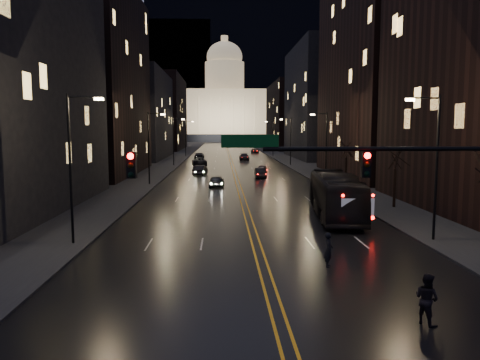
{
  "coord_description": "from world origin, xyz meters",
  "views": [
    {
      "loc": [
        -2.1,
        -17.83,
        6.98
      ],
      "look_at": [
        -0.83,
        13.67,
        3.51
      ],
      "focal_mm": 35.0,
      "sensor_mm": 36.0,
      "label": 1
    }
  ],
  "objects": [
    {
      "name": "oncoming_car_b",
      "position": [
        -5.28,
        52.18,
        0.75
      ],
      "size": [
        2.16,
        4.7,
        1.49
      ],
      "primitive_type": "imported",
      "rotation": [
        0.0,
        0.0,
        3.01
      ],
      "color": "black",
      "rests_on": "ground"
    },
    {
      "name": "oncoming_car_a",
      "position": [
        -2.67,
        37.6,
        0.72
      ],
      "size": [
        1.93,
        4.3,
        1.44
      ],
      "primitive_type": "imported",
      "rotation": [
        0.0,
        0.0,
        3.09
      ],
      "color": "black",
      "rests_on": "ground"
    },
    {
      "name": "road",
      "position": [
        0.0,
        130.0,
        0.01
      ],
      "size": [
        20.0,
        320.0,
        0.02
      ],
      "primitive_type": "cube",
      "color": "black",
      "rests_on": "ground"
    },
    {
      "name": "streetlamp_right_near",
      "position": [
        10.81,
        10.0,
        5.08
      ],
      "size": [
        2.13,
        0.25,
        9.0
      ],
      "color": "black",
      "rests_on": "ground"
    },
    {
      "name": "streetlamp_left_mid",
      "position": [
        -10.81,
        40.0,
        5.08
      ],
      "size": [
        2.13,
        0.25,
        9.0
      ],
      "color": "black",
      "rests_on": "ground"
    },
    {
      "name": "building_right_mid",
      "position": [
        21.0,
        92.0,
        13.0
      ],
      "size": [
        12.0,
        34.0,
        26.0
      ],
      "primitive_type": "cube",
      "color": "black",
      "rests_on": "ground"
    },
    {
      "name": "pedestrian_b",
      "position": [
        5.22,
        -2.0,
        0.93
      ],
      "size": [
        0.89,
        1.04,
        1.87
      ],
      "primitive_type": "imported",
      "rotation": [
        0.0,
        0.0,
        2.1
      ],
      "color": "black",
      "rests_on": "ground"
    },
    {
      "name": "oncoming_car_d",
      "position": [
        -7.15,
        89.86,
        0.76
      ],
      "size": [
        2.16,
        5.25,
        1.52
      ],
      "primitive_type": "imported",
      "rotation": [
        0.0,
        0.0,
        3.14
      ],
      "color": "black",
      "rests_on": "ground"
    },
    {
      "name": "mountain_ridge",
      "position": [
        40.0,
        380.0,
        65.0
      ],
      "size": [
        520.0,
        60.0,
        130.0
      ],
      "primitive_type": "cube",
      "color": "black",
      "rests_on": "ground"
    },
    {
      "name": "bus",
      "position": [
        6.9,
        18.29,
        1.75
      ],
      "size": [
        4.22,
        12.77,
        3.49
      ],
      "primitive_type": "imported",
      "rotation": [
        0.0,
        0.0,
        -0.1
      ],
      "color": "black",
      "rests_on": "ground"
    },
    {
      "name": "capitol",
      "position": [
        0.0,
        250.0,
        17.15
      ],
      "size": [
        90.0,
        50.0,
        58.5
      ],
      "color": "black",
      "rests_on": "ground"
    },
    {
      "name": "oncoming_car_c",
      "position": [
        -6.25,
        70.77,
        0.78
      ],
      "size": [
        3.22,
        5.85,
        1.55
      ],
      "primitive_type": "imported",
      "rotation": [
        0.0,
        0.0,
        3.26
      ],
      "color": "black",
      "rests_on": "ground"
    },
    {
      "name": "streetlamp_right_dist",
      "position": [
        10.81,
        100.0,
        5.08
      ],
      "size": [
        2.13,
        0.25,
        9.0
      ],
      "color": "black",
      "rests_on": "ground"
    },
    {
      "name": "streetlamp_right_mid",
      "position": [
        10.81,
        40.0,
        5.08
      ],
      "size": [
        2.13,
        0.25,
        9.0
      ],
      "color": "black",
      "rests_on": "ground"
    },
    {
      "name": "streetlamp_left_far",
      "position": [
        -10.81,
        70.0,
        5.08
      ],
      "size": [
        2.13,
        0.25,
        9.0
      ],
      "color": "black",
      "rests_on": "ground"
    },
    {
      "name": "tree_right_far",
      "position": [
        13.0,
        38.0,
        4.53
      ],
      "size": [
        2.4,
        2.4,
        6.65
      ],
      "color": "black",
      "rests_on": "ground"
    },
    {
      "name": "center_line",
      "position": [
        0.0,
        130.0,
        0.03
      ],
      "size": [
        0.62,
        320.0,
        0.01
      ],
      "primitive_type": "cube",
      "color": "orange",
      "rests_on": "road"
    },
    {
      "name": "receding_car_a",
      "position": [
        3.46,
        47.97,
        0.71
      ],
      "size": [
        1.52,
        4.3,
        1.41
      ],
      "primitive_type": "imported",
      "rotation": [
        0.0,
        0.0,
        -0.01
      ],
      "color": "black",
      "rests_on": "ground"
    },
    {
      "name": "receding_car_d",
      "position": [
        7.59,
        116.41,
        0.67
      ],
      "size": [
        2.5,
        4.96,
        1.35
      ],
      "primitive_type": "imported",
      "rotation": [
        0.0,
        0.0,
        -0.06
      ],
      "color": "black",
      "rests_on": "ground"
    },
    {
      "name": "streetlamp_right_far",
      "position": [
        10.81,
        70.0,
        5.08
      ],
      "size": [
        2.13,
        0.25,
        9.0
      ],
      "color": "black",
      "rests_on": "ground"
    },
    {
      "name": "receding_car_b",
      "position": [
        4.28,
        54.6,
        0.68
      ],
      "size": [
        2.08,
        4.17,
        1.37
      ],
      "primitive_type": "imported",
      "rotation": [
        0.0,
        0.0,
        -0.12
      ],
      "color": "black",
      "rests_on": "ground"
    },
    {
      "name": "sidewalk_left",
      "position": [
        -14.0,
        130.0,
        0.08
      ],
      "size": [
        8.0,
        320.0,
        0.16
      ],
      "primitive_type": "cube",
      "color": "black",
      "rests_on": "ground"
    },
    {
      "name": "ground",
      "position": [
        0.0,
        0.0,
        0.0
      ],
      "size": [
        900.0,
        900.0,
        0.0
      ],
      "primitive_type": "plane",
      "color": "black",
      "rests_on": "ground"
    },
    {
      "name": "streetlamp_left_dist",
      "position": [
        -10.81,
        100.0,
        5.08
      ],
      "size": [
        2.13,
        0.25,
        9.0
      ],
      "color": "black",
      "rests_on": "ground"
    },
    {
      "name": "building_right_tall",
      "position": [
        21.0,
        50.0,
        19.0
      ],
      "size": [
        12.0,
        30.0,
        38.0
      ],
      "primitive_type": "cube",
      "color": "black",
      "rests_on": "ground"
    },
    {
      "name": "traffic_signal",
      "position": [
        5.91,
        -0.0,
        5.1
      ],
      "size": [
        17.29,
        0.45,
        7.0
      ],
      "color": "black",
      "rests_on": "ground"
    },
    {
      "name": "receding_car_c",
      "position": [
        2.98,
        85.12,
        0.75
      ],
      "size": [
        2.13,
        5.18,
        1.5
      ],
      "primitive_type": "imported",
      "rotation": [
        0.0,
        0.0,
        -0.0
      ],
      "color": "black",
      "rests_on": "ground"
    },
    {
      "name": "pedestrian_a",
      "position": [
        3.3,
        5.0,
        0.9
      ],
      "size": [
        0.61,
        0.75,
        1.79
      ],
      "primitive_type": "imported",
      "rotation": [
        0.0,
        0.0,
        1.26
      ],
      "color": "black",
      "rests_on": "ground"
    },
    {
      "name": "sidewalk_right",
      "position": [
        14.0,
        130.0,
        0.08
      ],
      "size": [
        8.0,
        320.0,
        0.16
      ],
      "primitive_type": "cube",
      "color": "black",
      "rests_on": "ground"
    },
    {
      "name": "building_right_dist",
      "position": [
        21.0,
        140.0,
        11.0
      ],
      "size": [
        12.0,
        40.0,
        22.0
      ],
      "primitive_type": "cube",
      "color": "black",
      "rests_on": "ground"
    },
    {
      "name": "streetlamp_left_near",
      "position": [
        -10.81,
        10.0,
        5.08
      ],
      "size": [
        2.13,
        0.25,
        9.0
      ],
      "color": "black",
      "rests_on": "ground"
    },
    {
      "name": "building_left_far",
      "position": [
        -21.0,
        92.0,
        10.0
      ],
      "size": [
        12.0,
        34.0,
        20.0
      ],
      "primitive_type": "cube",
      "color": "black",
      "rests_on": "ground"
    },
    {
      "name": "tree_right_mid",
      "position": [
        13.0,
        22.0,
        4.53
      ],
      "size": [
        2.4,
        2.4,
        6.65
      ],
      "color": "black",
      "rests_on": "ground"
    },
    {
      "name": "building_left_mid",
      "position": [
        -21.0,
        54.0,
        14.0
      ],
      "size": [
        12.0,
        30.0,
        28.0
      ],
      "primitive_type": "cube",
      "color": "black",
      "rests_on": "ground"
    },
    {
      "name": "building_left_dist",
      "position": [
        -21.0,
        140.0,
        12.0
      ],
      "size": [
        12.0,
        40.0,
        24.0
      ],
      "primitive_type": "cube",
      "color": "black",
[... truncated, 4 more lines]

